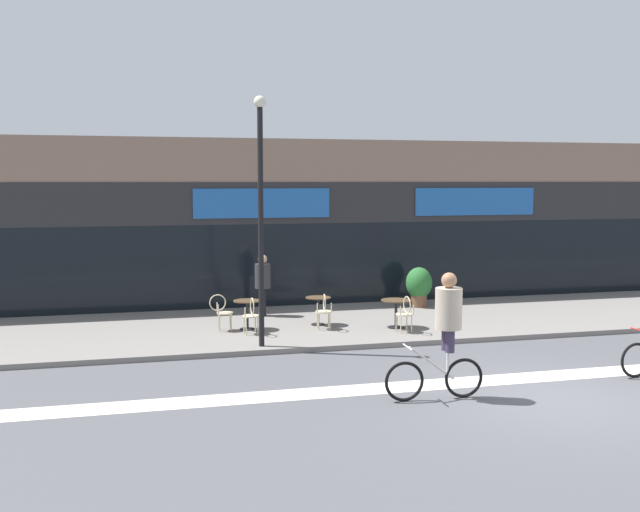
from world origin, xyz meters
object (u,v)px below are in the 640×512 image
Objects in this scene: planter_pot at (419,285)px; pedestrian_near_end at (263,280)px; bistro_table_0 at (247,309)px; cafe_chair_0_near at (251,313)px; cafe_chair_0_side at (222,310)px; cafe_chair_1_near at (324,309)px; bistro_table_2 at (396,308)px; bistro_table_1 at (318,305)px; cafe_chair_2_near at (405,311)px; lamp_post at (261,204)px; cyclist_0 at (445,325)px.

planter_pot is 4.66m from pedestrian_near_end.
bistro_table_0 is 0.80× the size of cafe_chair_0_near.
cafe_chair_0_side and cafe_chair_1_near have the same top height.
bistro_table_0 is 0.63m from cafe_chair_0_side.
planter_pot is (1.72, 2.77, 0.12)m from bistro_table_2.
cafe_chair_0_side is (-2.46, -0.13, 0.01)m from bistro_table_1.
cafe_chair_1_near is 1.99m from cafe_chair_2_near.
pedestrian_near_end is (0.68, 3.67, -2.15)m from lamp_post.
bistro_table_1 is at bearing -82.16° from cyclist_0.
bistro_table_0 is 5.72m from planter_pot.
planter_pot is at bearing 28.81° from bistro_table_1.
cyclist_0 is at bearing -74.68° from pedestrian_near_end.
planter_pot is at bearing 21.13° from bistro_table_0.
cafe_chair_1_near is at bearing -91.03° from bistro_table_1.
bistro_table_1 is 2.03m from pedestrian_near_end.
bistro_table_0 is at bearing -108.83° from pedestrian_near_end.
cafe_chair_0_near is at bearing 90.81° from lamp_post.
bistro_table_1 is at bearing -52.20° from pedestrian_near_end.
cafe_chair_2_near is at bearing -15.19° from cafe_chair_0_side.
cafe_chair_0_near is 1.00× the size of cafe_chair_2_near.
cafe_chair_0_side is (-4.24, 0.71, 0.01)m from bistro_table_2.
cafe_chair_1_near is at bearing -9.11° from cafe_chair_0_side.
lamp_post is at bearing -89.36° from bistro_table_0.
cyclist_0 is at bearing -61.56° from cafe_chair_0_side.
cafe_chair_0_near is at bearing -103.38° from pedestrian_near_end.
lamp_post is at bearing 95.66° from cafe_chair_2_near.
lamp_post is 4.30m from pedestrian_near_end.
cafe_chair_2_near is (4.24, -1.34, 0.00)m from cafe_chair_0_side.
cafe_chair_1_near is (2.45, -0.49, 0.00)m from cafe_chair_0_side.
cafe_chair_0_side is at bearing 170.48° from bistro_table_2.
cafe_chair_1_near is 0.54× the size of pedestrian_near_end.
planter_pot is at bearing -65.73° from cafe_chair_0_near.
bistro_table_2 is at bearing -25.29° from bistro_table_1.
bistro_table_0 is at bearing -2.17° from cafe_chair_0_near.
pedestrian_near_end is (0.70, 2.38, 0.47)m from cafe_chair_0_near.
lamp_post reaches higher than cyclist_0.
bistro_table_1 is 0.79× the size of cafe_chair_0_side.
cyclist_0 is (0.62, -6.40, 0.67)m from bistro_table_1.
bistro_table_1 is 0.79× the size of cafe_chair_2_near.
cyclist_0 reaches higher than cafe_chair_2_near.
bistro_table_0 is 0.13× the size of lamp_post.
cafe_chair_0_side is 7.01m from cyclist_0.
cafe_chair_0_near is at bearing -153.25° from planter_pot.
planter_pot is (1.72, 3.40, 0.11)m from cafe_chair_2_near.
lamp_post is at bearing -69.01° from cafe_chair_0_side.
cafe_chair_1_near is at bearing 173.09° from bistro_table_2.
cafe_chair_2_near is (1.80, -0.84, 0.00)m from cafe_chair_1_near.
cyclist_0 is at bearing -84.46° from bistro_table_1.
lamp_post reaches higher than bistro_table_1.
cafe_chair_0_side is at bearing 108.70° from lamp_post.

